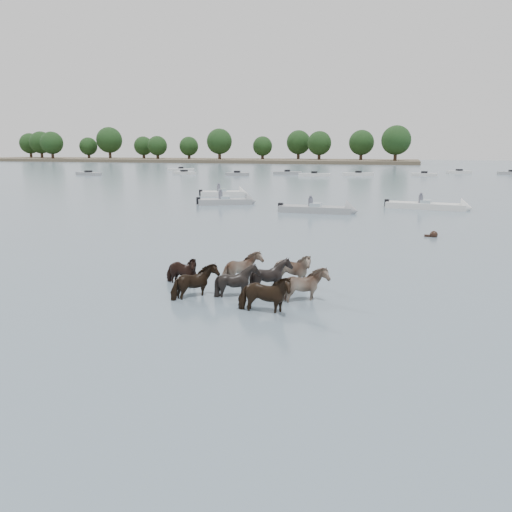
# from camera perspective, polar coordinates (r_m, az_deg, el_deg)

# --- Properties ---
(ground) EXTENTS (400.00, 400.00, 0.00)m
(ground) POSITION_cam_1_polar(r_m,az_deg,el_deg) (17.06, -4.45, -4.58)
(ground) COLOR #4A5B6A
(ground) RESTS_ON ground
(shoreline) EXTENTS (160.00, 30.00, 1.00)m
(shoreline) POSITION_cam_1_polar(r_m,az_deg,el_deg) (181.88, -8.48, 10.69)
(shoreline) COLOR #4C4233
(shoreline) RESTS_ON ground
(pony_herd) EXTENTS (6.44, 4.43, 1.47)m
(pony_herd) POSITION_cam_1_polar(r_m,az_deg,el_deg) (17.24, -0.71, -2.86)
(pony_herd) COLOR black
(pony_herd) RESTS_ON ground
(swimming_pony) EXTENTS (0.72, 0.44, 0.44)m
(swimming_pony) POSITION_cam_1_polar(r_m,az_deg,el_deg) (29.93, 19.41, 2.26)
(swimming_pony) COLOR black
(swimming_pony) RESTS_ON ground
(motorboat_a) EXTENTS (5.32, 3.62, 1.92)m
(motorboat_a) POSITION_cam_1_polar(r_m,az_deg,el_deg) (44.82, -2.59, 6.19)
(motorboat_a) COLOR gray
(motorboat_a) RESTS_ON ground
(motorboat_b) EXTENTS (6.20, 1.66, 1.92)m
(motorboat_b) POSITION_cam_1_polar(r_m,az_deg,el_deg) (39.11, 7.93, 5.20)
(motorboat_b) COLOR gray
(motorboat_b) RESTS_ON ground
(motorboat_c) EXTENTS (6.93, 2.50, 1.92)m
(motorboat_c) POSITION_cam_1_polar(r_m,az_deg,el_deg) (43.50, 19.75, 5.30)
(motorboat_c) COLOR silver
(motorboat_c) RESTS_ON ground
(motorboat_f) EXTENTS (5.15, 3.32, 1.92)m
(motorboat_f) POSITION_cam_1_polar(r_m,az_deg,el_deg) (52.64, -3.03, 7.09)
(motorboat_f) COLOR silver
(motorboat_f) RESTS_ON ground
(distant_flotilla) EXTENTS (104.61, 28.14, 0.93)m
(distant_flotilla) POSITION_cam_1_polar(r_m,az_deg,el_deg) (93.66, 11.58, 9.12)
(distant_flotilla) COLOR gray
(distant_flotilla) RESTS_ON ground
(treeline) EXTENTS (148.37, 22.82, 12.21)m
(treeline) POSITION_cam_1_polar(r_m,az_deg,el_deg) (181.21, -8.26, 12.57)
(treeline) COLOR #382619
(treeline) RESTS_ON ground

